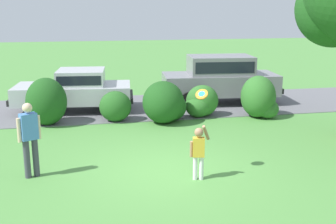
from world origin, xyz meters
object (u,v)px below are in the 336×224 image
at_px(adult_onlooker, 30,136).
at_px(child_thrower, 199,149).
at_px(parked_suv, 220,77).
at_px(parked_sedan, 76,89).
at_px(frisbee, 202,94).

bearing_deg(adult_onlooker, child_thrower, -13.53).
distance_m(parked_suv, child_thrower, 7.91).
xyz_separation_m(parked_sedan, parked_suv, (5.64, 0.22, 0.23)).
bearing_deg(adult_onlooker, parked_sedan, 81.53).
relative_size(parked_suv, frisbee, 14.87).
bearing_deg(child_thrower, frisbee, 66.70).
bearing_deg(parked_suv, adult_onlooker, -135.46).
bearing_deg(frisbee, parked_suv, 68.76).
xyz_separation_m(child_thrower, adult_onlooker, (-3.70, 0.89, 0.27)).
bearing_deg(adult_onlooker, parked_suv, 44.54).
height_order(child_thrower, adult_onlooker, adult_onlooker).
relative_size(child_thrower, frisbee, 3.96).
distance_m(child_thrower, adult_onlooker, 3.81).
bearing_deg(parked_sedan, frisbee, -66.94).
bearing_deg(adult_onlooker, frisbee, -8.50).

